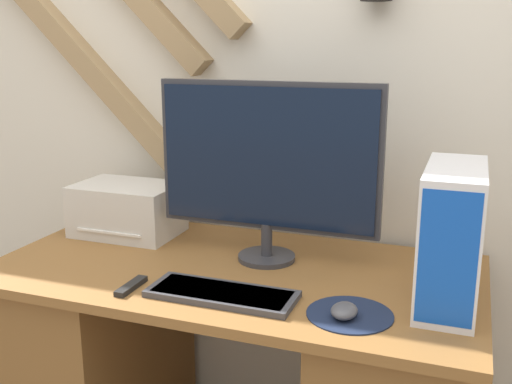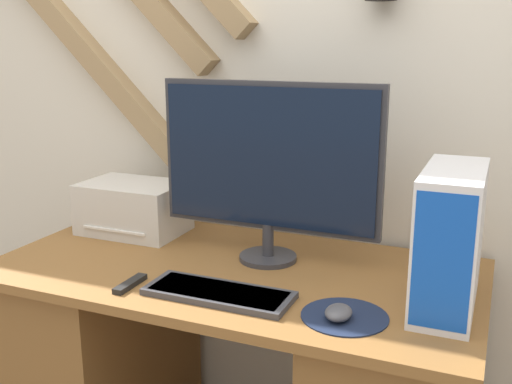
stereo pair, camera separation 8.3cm
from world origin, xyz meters
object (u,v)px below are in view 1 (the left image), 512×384
computer_tower (451,236)px  printer (127,209)px  mouse (344,311)px  remote_control (131,286)px  monitor (267,162)px  keyboard (222,294)px

computer_tower → printer: 1.16m
mouse → remote_control: bearing=-177.9°
monitor → printer: bearing=172.1°
mouse → printer: printer is taller
keyboard → computer_tower: bearing=17.4°
remote_control → printer: bearing=122.6°
keyboard → monitor: bearing=86.4°
mouse → printer: size_ratio=0.24×
printer → remote_control: (0.28, -0.44, -0.08)m
monitor → keyboard: (-0.02, -0.32, -0.31)m
monitor → mouse: size_ratio=8.17×
printer → mouse: bearing=-25.0°
remote_control → computer_tower: bearing=14.5°
keyboard → printer: 0.69m
mouse → computer_tower: computer_tower is taller
monitor → remote_control: (-0.29, -0.36, -0.32)m
keyboard → mouse: mouse is taller
keyboard → remote_control: bearing=-172.1°
computer_tower → remote_control: size_ratio=2.87×
computer_tower → remote_control: 0.90m
printer → remote_control: bearing=-57.4°
keyboard → mouse: (0.35, -0.02, 0.01)m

